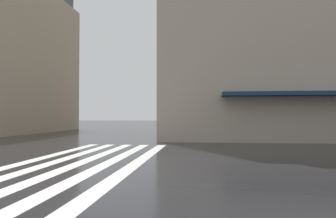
% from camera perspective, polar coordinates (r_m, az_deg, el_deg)
% --- Properties ---
extents(ground_plane, '(220.00, 220.00, 0.00)m').
position_cam_1_polar(ground_plane, '(8.49, -23.21, -12.52)').
color(ground_plane, black).
extents(zebra_crossing, '(13.00, 4.50, 0.01)m').
position_cam_1_polar(zebra_crossing, '(12.17, -14.74, -9.11)').
color(zebra_crossing, silver).
rests_on(zebra_crossing, ground_plane).
extents(haussmann_block_corner, '(21.01, 27.56, 22.58)m').
position_cam_1_polar(haussmann_block_corner, '(32.93, 26.28, 15.39)').
color(haussmann_block_corner, tan).
rests_on(haussmann_block_corner, ground_plane).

